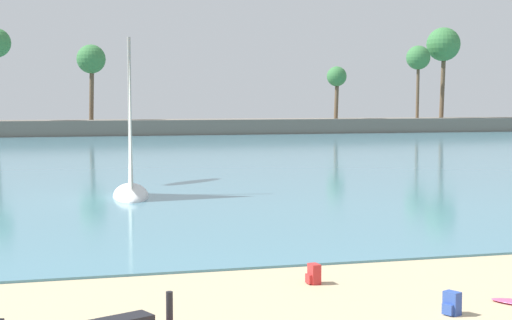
% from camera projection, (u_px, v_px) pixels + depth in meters
% --- Properties ---
extents(sea, '(220.00, 113.43, 0.06)m').
position_uv_depth(sea, '(86.00, 143.00, 72.99)').
color(sea, teal).
rests_on(sea, ground).
extents(palm_headland, '(114.50, 6.00, 13.39)m').
position_uv_depth(palm_headland, '(98.00, 114.00, 89.56)').
color(palm_headland, slate).
rests_on(palm_headland, ground).
extents(backpack_near_kite, '(0.30, 0.32, 0.44)m').
position_uv_depth(backpack_near_kite, '(314.00, 274.00, 17.19)').
color(backpack_near_kite, red).
rests_on(backpack_near_kite, ground).
extents(backpack_by_trailer, '(0.35, 0.36, 0.44)m').
position_uv_depth(backpack_by_trailer, '(452.00, 304.00, 14.70)').
color(backpack_by_trailer, '#2D4C9E').
rests_on(backpack_by_trailer, ground).
extents(sailboat_near_shore, '(1.89, 4.97, 7.04)m').
position_uv_depth(sailboat_near_shore, '(131.00, 181.00, 32.41)').
color(sailboat_near_shore, white).
rests_on(sailboat_near_shore, sea).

